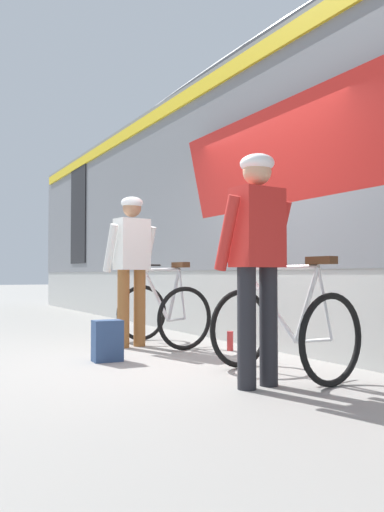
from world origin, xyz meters
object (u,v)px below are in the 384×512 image
Objects in this scene: backpack_on_platform at (107,341)px; cyclist_far_in_white at (132,257)px; cyclist_near_in_red at (257,247)px; bicycle_near_white at (282,328)px; bicycle_far_silver at (162,311)px; water_bottle_near_the_bikes at (230,341)px; train_car at (331,192)px.

cyclist_far_in_white is at bearing 57.62° from backpack_on_platform.
cyclist_near_in_red is 1.53× the size of bicycle_near_white.
bicycle_near_white is 2.23m from bicycle_far_silver.
backpack_on_platform is 1.86× the size of water_bottle_near_the_bikes.
train_car is at bearing 9.81° from backpack_on_platform.
cyclist_far_in_white is 0.76m from bicycle_far_silver.
cyclist_near_in_red is 8.21× the size of water_bottle_near_the_bikes.
bicycle_near_white is 1.55m from water_bottle_near_the_bikes.
cyclist_near_in_red is at bearing -150.95° from bicycle_near_white.
train_car is 3.79m from backpack_on_platform.
water_bottle_near_the_bikes is (0.43, 1.45, -0.29)m from bicycle_near_white.
train_car is at bearing -9.41° from cyclist_far_in_white.
train_car is at bearing -9.81° from bicycle_far_silver.
train_car is at bearing 38.19° from bicycle_near_white.
train_car is at bearing 36.89° from cyclist_near_in_red.
cyclist_far_in_white reaches higher than backpack_on_platform.
water_bottle_near_the_bikes is at bearing -168.89° from train_car.
water_bottle_near_the_bikes is at bearing -59.36° from bicycle_far_silver.
backpack_on_platform is at bearing 125.16° from bicycle_near_white.
train_car reaches higher than water_bottle_near_the_bikes.
bicycle_near_white reaches higher than water_bottle_near_the_bikes.
backpack_on_platform is (-3.33, -0.39, -1.77)m from train_car.
cyclist_near_in_red is 1.00× the size of cyclist_far_in_white.
cyclist_far_in_white is 2.40m from bicycle_near_white.
cyclist_far_in_white is (0.02, 2.52, 0.00)m from cyclist_near_in_red.
water_bottle_near_the_bikes is at bearing 73.47° from bicycle_near_white.
bicycle_near_white is (0.43, 0.24, -0.65)m from cyclist_near_in_red.
backpack_on_platform is at bearing -179.13° from water_bottle_near_the_bikes.
train_car is 2.91m from cyclist_far_in_white.
train_car is 16.85× the size of bicycle_far_silver.
cyclist_far_in_white is at bearing 89.50° from cyclist_near_in_red.
cyclist_far_in_white is (-2.73, 0.45, -0.91)m from train_car.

